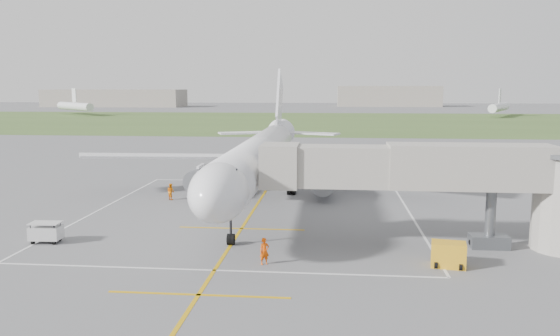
# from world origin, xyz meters

# --- Properties ---
(ground) EXTENTS (700.00, 700.00, 0.00)m
(ground) POSITION_xyz_m (0.00, 0.00, 0.00)
(ground) COLOR #555557
(ground) RESTS_ON ground
(grass_strip) EXTENTS (700.00, 120.00, 0.02)m
(grass_strip) POSITION_xyz_m (0.00, 130.00, 0.01)
(grass_strip) COLOR #3D5926
(grass_strip) RESTS_ON ground
(apron_markings) EXTENTS (28.20, 60.00, 0.01)m
(apron_markings) POSITION_xyz_m (0.00, -5.82, 0.01)
(apron_markings) COLOR #C4930B
(apron_markings) RESTS_ON ground
(airliner) EXTENTS (38.93, 46.75, 13.52)m
(airliner) POSITION_xyz_m (-0.00, 0.75, 4.39)
(airliner) COLOR silver
(airliner) RESTS_ON ground
(jet_bridge) EXTENTS (23.40, 5.00, 7.20)m
(jet_bridge) POSITION_xyz_m (15.72, -13.50, 4.74)
(jet_bridge) COLOR gray
(jet_bridge) RESTS_ON ground
(gpu_unit) EXTENTS (2.27, 1.76, 1.55)m
(gpu_unit) POSITION_xyz_m (14.33, -17.92, 0.77)
(gpu_unit) COLOR gold
(gpu_unit) RESTS_ON ground
(baggage_cart) EXTENTS (2.20, 1.39, 1.48)m
(baggage_cart) POSITION_xyz_m (-13.32, -15.22, 0.76)
(baggage_cart) COLOR silver
(baggage_cart) RESTS_ON ground
(ramp_worker_nose) EXTENTS (0.74, 0.64, 1.70)m
(ramp_worker_nose) POSITION_xyz_m (2.90, -18.56, 0.85)
(ramp_worker_nose) COLOR #ED4E07
(ramp_worker_nose) RESTS_ON ground
(ramp_worker_wing) EXTENTS (1.01, 0.98, 1.63)m
(ramp_worker_wing) POSITION_xyz_m (-8.85, 0.50, 0.82)
(ramp_worker_wing) COLOR orange
(ramp_worker_wing) RESTS_ON ground
(distant_hangars) EXTENTS (345.00, 49.00, 12.00)m
(distant_hangars) POSITION_xyz_m (-16.15, 265.19, 5.17)
(distant_hangars) COLOR gray
(distant_hangars) RESTS_ON ground
(distant_aircraft) EXTENTS (189.88, 32.08, 8.85)m
(distant_aircraft) POSITION_xyz_m (-13.16, 165.39, 3.59)
(distant_aircraft) COLOR silver
(distant_aircraft) RESTS_ON ground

